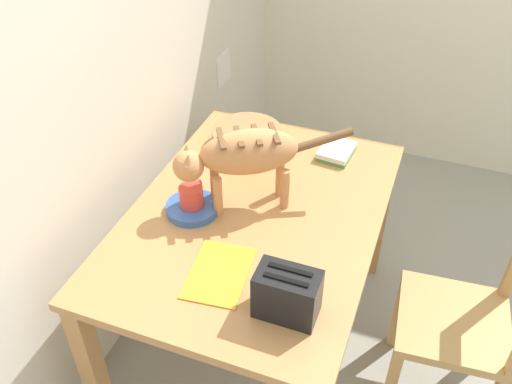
% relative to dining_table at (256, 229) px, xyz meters
% --- Properties ---
extents(wall_rear, '(4.33, 0.11, 2.50)m').
position_rel_dining_table_xyz_m(wall_rear, '(-0.08, 0.65, 0.58)').
color(wall_rear, silver).
rests_on(wall_rear, ground_plane).
extents(dining_table, '(1.34, 0.94, 0.76)m').
position_rel_dining_table_xyz_m(dining_table, '(0.00, 0.00, 0.00)').
color(dining_table, '#BB834D').
rests_on(dining_table, ground_plane).
extents(cat, '(0.40, 0.60, 0.34)m').
position_rel_dining_table_xyz_m(cat, '(0.03, 0.06, 0.32)').
color(cat, tan).
rests_on(cat, dining_table).
extents(saucer_bowl, '(0.21, 0.21, 0.03)m').
position_rel_dining_table_xyz_m(saucer_bowl, '(-0.08, 0.23, 0.10)').
color(saucer_bowl, '#375FAD').
rests_on(saucer_bowl, dining_table).
extents(coffee_mug, '(0.13, 0.09, 0.08)m').
position_rel_dining_table_xyz_m(coffee_mug, '(-0.08, 0.23, 0.16)').
color(coffee_mug, '#D73F33').
rests_on(coffee_mug, saucer_bowl).
extents(magazine, '(0.31, 0.23, 0.01)m').
position_rel_dining_table_xyz_m(magazine, '(-0.35, 0.00, 0.09)').
color(magazine, '#F9A72A').
rests_on(magazine, dining_table).
extents(book_stack, '(0.19, 0.15, 0.04)m').
position_rel_dining_table_xyz_m(book_stack, '(0.49, -0.20, 0.11)').
color(book_stack, '#469753').
rests_on(book_stack, dining_table).
extents(wicker_basket, '(0.32, 0.32, 0.09)m').
position_rel_dining_table_xyz_m(wicker_basket, '(0.42, 0.20, 0.13)').
color(wicker_basket, '#B07448').
rests_on(wicker_basket, dining_table).
extents(toaster, '(0.12, 0.20, 0.18)m').
position_rel_dining_table_xyz_m(toaster, '(-0.43, -0.26, 0.17)').
color(toaster, black).
rests_on(toaster, dining_table).
extents(wooden_chair_near, '(0.45, 0.45, 0.94)m').
position_rel_dining_table_xyz_m(wooden_chair_near, '(0.01, -0.85, -0.21)').
color(wooden_chair_near, tan).
rests_on(wooden_chair_near, ground_plane).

